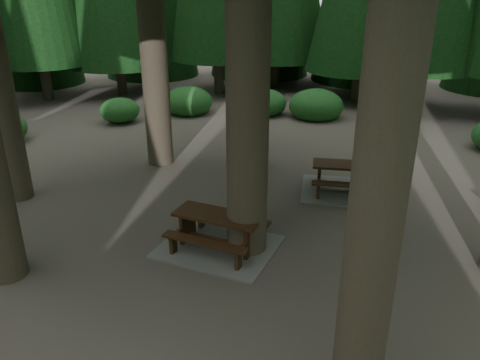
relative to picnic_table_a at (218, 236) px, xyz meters
The scene contains 4 objects.
ground 0.39m from the picnic_table_a, 162.10° to the left, with size 80.00×80.00×0.00m, color #514942.
picnic_table_a is the anchor object (origin of this frame).
picnic_table_c 4.51m from the picnic_table_a, 71.14° to the left, with size 2.95×2.70×0.82m.
shrub_ring 0.95m from the picnic_table_a, 61.63° to the left, with size 23.86×24.64×1.49m.
Camera 1 is at (5.04, -7.47, 5.27)m, focal length 35.00 mm.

